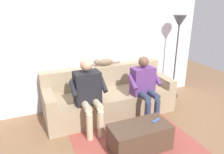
{
  "coord_description": "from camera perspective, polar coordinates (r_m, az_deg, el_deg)",
  "views": [
    {
      "loc": [
        1.38,
        3.29,
        2.05
      ],
      "look_at": [
        0.0,
        0.01,
        0.76
      ],
      "focal_mm": 34.97,
      "sensor_mm": 36.0,
      "label": 1
    }
  ],
  "objects": [
    {
      "name": "ground_plane",
      "position": [
        3.65,
        3.7,
        -14.24
      ],
      "size": [
        8.0,
        8.0,
        0.0
      ],
      "primitive_type": "plane",
      "color": "#846042"
    },
    {
      "name": "back_wall",
      "position": [
        4.2,
        -3.48,
        10.96
      ],
      "size": [
        4.4,
        0.06,
        2.79
      ],
      "primitive_type": "cube",
      "color": "silver",
      "rests_on": "ground"
    },
    {
      "name": "couch",
      "position": [
        4.09,
        -0.88,
        -5.32
      ],
      "size": [
        2.35,
        0.84,
        0.84
      ],
      "color": "#9E896B",
      "rests_on": "ground"
    },
    {
      "name": "coffee_table",
      "position": [
        3.24,
        7.2,
        -15.27
      ],
      "size": [
        0.86,
        0.45,
        0.38
      ],
      "color": "#4C3828",
      "rests_on": "ground"
    },
    {
      "name": "person_left_seated",
      "position": [
        3.82,
        8.49,
        -2.04
      ],
      "size": [
        0.55,
        0.53,
        1.12
      ],
      "color": "#5B3370",
      "rests_on": "ground"
    },
    {
      "name": "person_right_seated",
      "position": [
        3.46,
        -6.19,
        -3.69
      ],
      "size": [
        0.56,
        0.55,
        1.18
      ],
      "color": "black",
      "rests_on": "ground"
    },
    {
      "name": "cat_on_backrest",
      "position": [
        4.12,
        -2.17,
        3.9
      ],
      "size": [
        0.53,
        0.12,
        0.14
      ],
      "color": "#756047",
      "rests_on": "couch"
    },
    {
      "name": "remote_blue",
      "position": [
        3.26,
        11.41,
        -11.13
      ],
      "size": [
        0.15,
        0.08,
        0.02
      ],
      "primitive_type": "cube",
      "rotation": [
        0.0,
        0.0,
        0.38
      ],
      "color": "#3860B7",
      "rests_on": "coffee_table"
    },
    {
      "name": "floor_rug",
      "position": [
        3.45,
        5.85,
        -16.54
      ],
      "size": [
        1.76,
        1.56,
        0.01
      ],
      "primitive_type": "cube",
      "color": "#9E473D",
      "rests_on": "ground"
    },
    {
      "name": "floor_lamp",
      "position": [
        4.66,
        17.05,
        11.92
      ],
      "size": [
        0.27,
        0.27,
        1.74
      ],
      "color": "#2D2D2D",
      "rests_on": "ground"
    }
  ]
}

